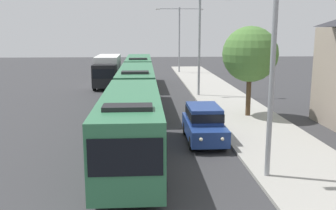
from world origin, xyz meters
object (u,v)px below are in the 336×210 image
(streetlamp_near, at_px, (274,47))
(streetlamp_far, at_px, (179,33))
(bus_second_in_line, at_px, (137,87))
(bus_middle, at_px, (139,70))
(white_suv, at_px, (204,122))
(box_truck_oncoming, at_px, (108,70))
(roadside_tree, at_px, (250,54))
(streetlamp_mid, at_px, (199,36))
(bus_lead, at_px, (131,125))

(streetlamp_near, distance_m, streetlamp_far, 38.33)
(bus_second_in_line, xyz_separation_m, streetlamp_near, (5.40, -13.90, 3.48))
(bus_middle, relative_size, white_suv, 2.35)
(box_truck_oncoming, bearing_deg, roadside_tree, -55.34)
(box_truck_oncoming, relative_size, streetlamp_far, 0.94)
(box_truck_oncoming, xyz_separation_m, streetlamp_far, (8.70, 11.89, 3.79))
(streetlamp_mid, distance_m, streetlamp_far, 19.16)
(streetlamp_far, bearing_deg, streetlamp_mid, -90.00)
(bus_lead, distance_m, bus_middle, 23.71)
(bus_middle, xyz_separation_m, streetlamp_near, (5.40, -25.99, 3.48))
(streetlamp_mid, bearing_deg, roadside_tree, -75.66)
(box_truck_oncoming, bearing_deg, bus_lead, -82.21)
(bus_lead, relative_size, streetlamp_near, 1.27)
(bus_lead, xyz_separation_m, streetlamp_near, (5.40, -2.29, 3.48))
(bus_middle, height_order, white_suv, bus_middle)
(streetlamp_far, bearing_deg, streetlamp_near, -90.00)
(bus_second_in_line, relative_size, streetlamp_far, 1.28)
(bus_middle, relative_size, streetlamp_near, 1.35)
(streetlamp_near, bearing_deg, streetlamp_far, 90.00)
(bus_lead, bearing_deg, streetlamp_near, -22.96)
(bus_middle, xyz_separation_m, roadside_tree, (7.55, -15.26, 2.56))
(box_truck_oncoming, bearing_deg, streetlamp_mid, -39.89)
(bus_lead, xyz_separation_m, bus_middle, (0.00, 23.71, 0.00))
(streetlamp_far, xyz_separation_m, roadside_tree, (2.15, -27.59, -1.25))
(bus_lead, bearing_deg, streetlamp_far, 81.48)
(streetlamp_mid, height_order, streetlamp_far, streetlamp_far)
(bus_lead, height_order, box_truck_oncoming, bus_lead)
(roadside_tree, bearing_deg, box_truck_oncoming, 124.66)
(box_truck_oncoming, height_order, streetlamp_near, streetlamp_near)
(bus_lead, bearing_deg, streetlamp_mid, 72.26)
(box_truck_oncoming, xyz_separation_m, roadside_tree, (10.85, -15.70, 2.53))
(bus_second_in_line, bearing_deg, roadside_tree, -22.74)
(bus_middle, xyz_separation_m, box_truck_oncoming, (-3.30, 0.44, 0.02))
(roadside_tree, bearing_deg, bus_middle, 116.34)
(white_suv, bearing_deg, bus_second_in_line, 113.36)
(streetlamp_mid, bearing_deg, streetlamp_far, 90.00)
(bus_second_in_line, bearing_deg, bus_lead, -90.00)
(white_suv, height_order, streetlamp_mid, streetlamp_mid)
(streetlamp_mid, bearing_deg, bus_middle, 128.32)
(box_truck_oncoming, distance_m, roadside_tree, 19.25)
(roadside_tree, bearing_deg, bus_lead, -131.80)
(bus_lead, height_order, bus_second_in_line, same)
(streetlamp_near, height_order, streetlamp_far, streetlamp_far)
(box_truck_oncoming, distance_m, streetlamp_mid, 11.91)
(bus_middle, bearing_deg, roadside_tree, -63.66)
(streetlamp_far, bearing_deg, white_suv, -92.95)
(streetlamp_mid, bearing_deg, bus_lead, -107.74)
(white_suv, xyz_separation_m, box_truck_oncoming, (-7.00, 21.09, 0.68))
(streetlamp_near, xyz_separation_m, streetlamp_far, (-0.00, 38.32, 0.34))
(streetlamp_near, bearing_deg, box_truck_oncoming, 108.22)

